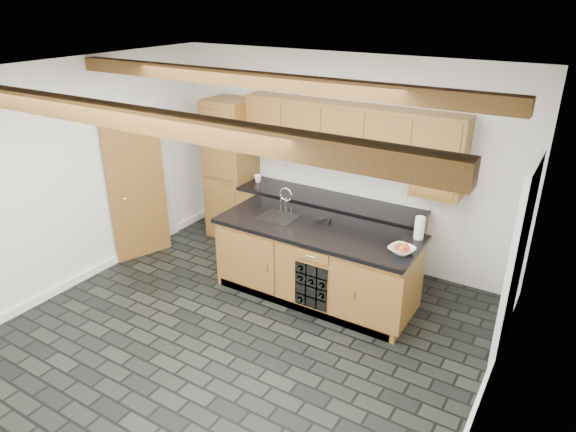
# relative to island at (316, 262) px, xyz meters

# --- Properties ---
(ground) EXTENTS (5.00, 5.00, 0.00)m
(ground) POSITION_rel_island_xyz_m (-0.31, -1.28, -0.46)
(ground) COLOR black
(ground) RESTS_ON ground
(room_shell) EXTENTS (5.01, 5.00, 5.00)m
(room_shell) POSITION_rel_island_xyz_m (-0.39, -0.75, 1.06)
(room_shell) COLOR white
(room_shell) RESTS_ON ground
(back_cabinetry) EXTENTS (3.65, 0.62, 2.20)m
(back_cabinetry) POSITION_rel_island_xyz_m (-0.68, 0.95, 0.51)
(back_cabinetry) COLOR olive
(back_cabinetry) RESTS_ON ground
(island) EXTENTS (2.48, 0.96, 0.93)m
(island) POSITION_rel_island_xyz_m (0.00, 0.00, 0.00)
(island) COLOR olive
(island) RESTS_ON ground
(faucet) EXTENTS (0.45, 0.40, 0.34)m
(faucet) POSITION_rel_island_xyz_m (-0.56, 0.05, 0.50)
(faucet) COLOR black
(faucet) RESTS_ON island
(kitchen_scale) EXTENTS (0.22, 0.16, 0.06)m
(kitchen_scale) POSITION_rel_island_xyz_m (-0.03, 0.18, 0.49)
(kitchen_scale) COLOR black
(kitchen_scale) RESTS_ON island
(fruit_bowl) EXTENTS (0.32, 0.32, 0.07)m
(fruit_bowl) POSITION_rel_island_xyz_m (1.07, -0.09, 0.50)
(fruit_bowl) COLOR white
(fruit_bowl) RESTS_ON island
(fruit_cluster) EXTENTS (0.16, 0.17, 0.07)m
(fruit_cluster) POSITION_rel_island_xyz_m (1.07, -0.09, 0.53)
(fruit_cluster) COLOR red
(fruit_cluster) RESTS_ON fruit_bowl
(paper_towel) EXTENTS (0.11, 0.11, 0.26)m
(paper_towel) POSITION_rel_island_xyz_m (1.11, 0.34, 0.60)
(paper_towel) COLOR white
(paper_towel) RESTS_ON island
(mug) EXTENTS (0.13, 0.13, 0.10)m
(mug) POSITION_rel_island_xyz_m (-1.50, 0.95, 0.52)
(mug) COLOR white
(mug) RESTS_ON back_cabinetry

